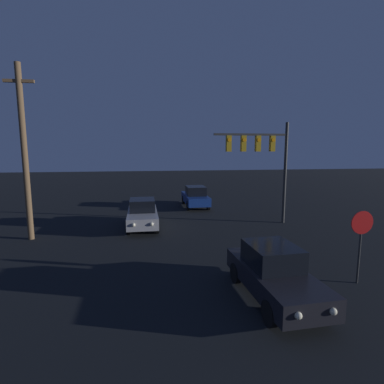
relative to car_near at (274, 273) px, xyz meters
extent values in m
cube|color=black|center=(0.00, -0.05, -0.15)|extent=(1.85, 4.12, 0.61)
cube|color=black|center=(-0.01, 0.15, 0.49)|extent=(1.47, 1.72, 0.66)
cylinder|color=black|center=(0.82, -1.26, -0.45)|extent=(0.22, 0.69, 0.68)
cylinder|color=black|center=(-0.67, -1.34, -0.45)|extent=(0.22, 0.69, 0.68)
cylinder|color=black|center=(0.68, 1.24, -0.45)|extent=(0.22, 0.69, 0.68)
cylinder|color=black|center=(-0.81, 1.16, -0.45)|extent=(0.22, 0.69, 0.68)
sphere|color=#F9EFC6|center=(0.56, -2.06, -0.09)|extent=(0.18, 0.18, 0.18)
sphere|color=#F9EFC6|center=(-0.33, -2.11, -0.09)|extent=(0.18, 0.18, 0.18)
cube|color=#99999E|center=(-4.01, 8.69, -0.15)|extent=(1.70, 4.07, 0.61)
cube|color=black|center=(-4.02, 8.89, 0.49)|extent=(1.41, 1.68, 0.66)
cylinder|color=black|center=(-3.24, 7.45, -0.45)|extent=(0.19, 0.68, 0.68)
cylinder|color=black|center=(-4.73, 7.42, -0.45)|extent=(0.19, 0.68, 0.68)
cylinder|color=black|center=(-3.29, 9.96, -0.45)|extent=(0.19, 0.68, 0.68)
cylinder|color=black|center=(-4.78, 9.93, -0.45)|extent=(0.19, 0.68, 0.68)
sphere|color=#F9EFC6|center=(-3.53, 6.66, -0.09)|extent=(0.18, 0.18, 0.18)
sphere|color=#F9EFC6|center=(-4.42, 6.64, -0.09)|extent=(0.18, 0.18, 0.18)
cube|color=navy|center=(-0.14, 14.27, -0.15)|extent=(1.69, 4.07, 0.61)
cube|color=black|center=(-0.14, 14.06, 0.49)|extent=(1.41, 1.67, 0.66)
cylinder|color=black|center=(-0.91, 15.51, -0.45)|extent=(0.19, 0.68, 0.68)
cylinder|color=black|center=(0.58, 15.53, -0.45)|extent=(0.19, 0.68, 0.68)
cylinder|color=black|center=(-0.87, 13.00, -0.45)|extent=(0.19, 0.68, 0.68)
cylinder|color=black|center=(0.63, 13.03, -0.45)|extent=(0.19, 0.68, 0.68)
sphere|color=#F9EFC6|center=(-0.62, 16.30, -0.09)|extent=(0.18, 0.18, 0.18)
sphere|color=#F9EFC6|center=(0.27, 16.31, -0.09)|extent=(0.18, 0.18, 0.18)
cylinder|color=#2D2D2D|center=(4.35, 8.66, 2.18)|extent=(0.18, 0.18, 5.94)
cube|color=#2D2D2D|center=(2.19, 8.66, 4.44)|extent=(4.32, 0.12, 0.12)
cube|color=#A57F14|center=(3.49, 8.66, 3.93)|extent=(0.28, 0.28, 0.90)
cylinder|color=orange|center=(3.49, 8.51, 4.13)|extent=(0.20, 0.02, 0.20)
cube|color=#A57F14|center=(2.62, 8.66, 3.93)|extent=(0.28, 0.28, 0.90)
cylinder|color=orange|center=(2.62, 8.51, 4.13)|extent=(0.20, 0.02, 0.20)
cube|color=#A57F14|center=(1.76, 8.66, 3.93)|extent=(0.28, 0.28, 0.90)
cylinder|color=orange|center=(1.76, 8.51, 4.13)|extent=(0.20, 0.02, 0.20)
cube|color=#A57F14|center=(0.89, 8.66, 3.93)|extent=(0.28, 0.28, 0.90)
cylinder|color=orange|center=(0.89, 8.51, 4.13)|extent=(0.20, 0.02, 0.20)
cylinder|color=#2D2D2D|center=(3.20, 0.57, 0.44)|extent=(0.07, 0.07, 2.46)
cylinder|color=red|center=(3.20, 0.55, 1.29)|extent=(0.77, 0.03, 0.77)
cylinder|color=brown|center=(-9.45, 7.33, 3.39)|extent=(0.28, 0.28, 8.35)
cube|color=brown|center=(-9.45, 7.33, 6.73)|extent=(1.34, 0.14, 0.14)
camera|label=1|loc=(-3.62, -7.99, 3.68)|focal=28.00mm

